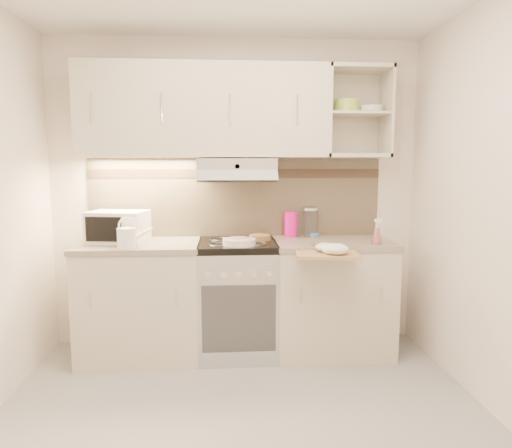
{
  "coord_description": "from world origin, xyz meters",
  "views": [
    {
      "loc": [
        -0.1,
        -2.39,
        1.49
      ],
      "look_at": [
        0.13,
        0.95,
        1.06
      ],
      "focal_mm": 32.0,
      "sensor_mm": 36.0,
      "label": 1
    }
  ],
  "objects_px": {
    "watering_can": "(128,237)",
    "plate_stack": "(239,242)",
    "glass_jar": "(311,222)",
    "cutting_board": "(326,253)",
    "spray_bottle": "(377,234)",
    "microwave": "(118,227)",
    "pink_pitcher": "(291,224)",
    "electric_range": "(238,298)"
  },
  "relations": [
    {
      "from": "microwave",
      "to": "spray_bottle",
      "type": "height_order",
      "value": "microwave"
    },
    {
      "from": "plate_stack",
      "to": "spray_bottle",
      "type": "height_order",
      "value": "spray_bottle"
    },
    {
      "from": "glass_jar",
      "to": "microwave",
      "type": "bearing_deg",
      "value": -174.61
    },
    {
      "from": "cutting_board",
      "to": "plate_stack",
      "type": "bearing_deg",
      "value": 167.34
    },
    {
      "from": "spray_bottle",
      "to": "watering_can",
      "type": "bearing_deg",
      "value": 177.83
    },
    {
      "from": "microwave",
      "to": "watering_can",
      "type": "bearing_deg",
      "value": -54.5
    },
    {
      "from": "plate_stack",
      "to": "cutting_board",
      "type": "bearing_deg",
      "value": -19.1
    },
    {
      "from": "spray_bottle",
      "to": "electric_range",
      "type": "bearing_deg",
      "value": 166.89
    },
    {
      "from": "watering_can",
      "to": "plate_stack",
      "type": "height_order",
      "value": "watering_can"
    },
    {
      "from": "electric_range",
      "to": "microwave",
      "type": "height_order",
      "value": "microwave"
    },
    {
      "from": "plate_stack",
      "to": "glass_jar",
      "type": "height_order",
      "value": "glass_jar"
    },
    {
      "from": "watering_can",
      "to": "pink_pitcher",
      "type": "height_order",
      "value": "watering_can"
    },
    {
      "from": "electric_range",
      "to": "microwave",
      "type": "distance_m",
      "value": 1.08
    },
    {
      "from": "glass_jar",
      "to": "plate_stack",
      "type": "bearing_deg",
      "value": -149.82
    },
    {
      "from": "glass_jar",
      "to": "spray_bottle",
      "type": "distance_m",
      "value": 0.58
    },
    {
      "from": "watering_can",
      "to": "spray_bottle",
      "type": "xyz_separation_m",
      "value": [
        1.83,
        0.04,
        -0.0
      ]
    },
    {
      "from": "watering_can",
      "to": "microwave",
      "type": "bearing_deg",
      "value": 91.56
    },
    {
      "from": "electric_range",
      "to": "pink_pitcher",
      "type": "distance_m",
      "value": 0.74
    },
    {
      "from": "electric_range",
      "to": "spray_bottle",
      "type": "height_order",
      "value": "spray_bottle"
    },
    {
      "from": "plate_stack",
      "to": "microwave",
      "type": "bearing_deg",
      "value": 167.44
    },
    {
      "from": "watering_can",
      "to": "plate_stack",
      "type": "xyz_separation_m",
      "value": [
        0.8,
        0.07,
        -0.06
      ]
    },
    {
      "from": "microwave",
      "to": "plate_stack",
      "type": "distance_m",
      "value": 0.95
    },
    {
      "from": "glass_jar",
      "to": "spray_bottle",
      "type": "relative_size",
      "value": 1.19
    },
    {
      "from": "plate_stack",
      "to": "spray_bottle",
      "type": "relative_size",
      "value": 1.21
    },
    {
      "from": "watering_can",
      "to": "pink_pitcher",
      "type": "relative_size",
      "value": 1.2
    },
    {
      "from": "microwave",
      "to": "spray_bottle",
      "type": "distance_m",
      "value": 1.98
    },
    {
      "from": "pink_pitcher",
      "to": "plate_stack",
      "type": "bearing_deg",
      "value": -164.17
    },
    {
      "from": "watering_can",
      "to": "glass_jar",
      "type": "xyz_separation_m",
      "value": [
        1.4,
        0.42,
        0.04
      ]
    },
    {
      "from": "pink_pitcher",
      "to": "cutting_board",
      "type": "relative_size",
      "value": 0.5
    },
    {
      "from": "electric_range",
      "to": "watering_can",
      "type": "relative_size",
      "value": 3.54
    },
    {
      "from": "microwave",
      "to": "cutting_board",
      "type": "xyz_separation_m",
      "value": [
        1.54,
        -0.42,
        -0.15
      ]
    },
    {
      "from": "microwave",
      "to": "pink_pitcher",
      "type": "distance_m",
      "value": 1.37
    },
    {
      "from": "microwave",
      "to": "pink_pitcher",
      "type": "bearing_deg",
      "value": 15.98
    },
    {
      "from": "microwave",
      "to": "glass_jar",
      "type": "xyz_separation_m",
      "value": [
        1.53,
        0.14,
        0.0
      ]
    },
    {
      "from": "electric_range",
      "to": "cutting_board",
      "type": "height_order",
      "value": "electric_range"
    },
    {
      "from": "spray_bottle",
      "to": "glass_jar",
      "type": "bearing_deg",
      "value": 135.21
    },
    {
      "from": "plate_stack",
      "to": "glass_jar",
      "type": "relative_size",
      "value": 1.02
    },
    {
      "from": "watering_can",
      "to": "spray_bottle",
      "type": "height_order",
      "value": "watering_can"
    },
    {
      "from": "electric_range",
      "to": "microwave",
      "type": "xyz_separation_m",
      "value": [
        -0.92,
        0.06,
        0.57
      ]
    },
    {
      "from": "electric_range",
      "to": "cutting_board",
      "type": "distance_m",
      "value": 0.83
    },
    {
      "from": "microwave",
      "to": "cutting_board",
      "type": "distance_m",
      "value": 1.6
    },
    {
      "from": "watering_can",
      "to": "electric_range",
      "type": "bearing_deg",
      "value": -8.65
    }
  ]
}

